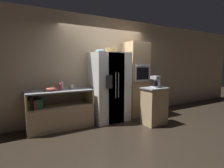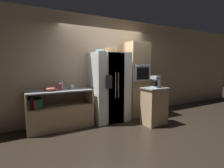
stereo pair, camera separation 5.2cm
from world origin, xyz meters
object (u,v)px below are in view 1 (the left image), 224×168
(wicker_basket, at_px, (111,50))
(mixing_bowl, at_px, (50,89))
(fruit_bowl, at_px, (101,51))
(bottle_tall, at_px, (61,86))
(wall_oven, at_px, (136,79))
(refrigerator, at_px, (110,87))
(mug, at_px, (71,87))
(bottle_short, at_px, (61,85))
(coffee_maker, at_px, (156,81))

(wicker_basket, distance_m, mixing_bowl, 1.77)
(mixing_bowl, bearing_deg, fruit_bowl, -0.12)
(bottle_tall, distance_m, mixing_bowl, 0.23)
(wall_oven, height_order, fruit_bowl, wall_oven)
(bottle_tall, bearing_deg, refrigerator, -0.84)
(fruit_bowl, xyz_separation_m, mug, (-0.77, 0.05, -0.89))
(wall_oven, height_order, bottle_short, wall_oven)
(mixing_bowl, bearing_deg, coffee_maker, -20.52)
(refrigerator, height_order, mixing_bowl, refrigerator)
(wicker_basket, xyz_separation_m, bottle_short, (-1.24, 0.19, -0.85))
(refrigerator, distance_m, wicker_basket, 0.96)
(wall_oven, xyz_separation_m, wicker_basket, (-0.90, -0.11, 0.80))
(refrigerator, relative_size, wicker_basket, 5.82)
(bottle_tall, relative_size, mixing_bowl, 0.75)
(coffee_maker, bearing_deg, wicker_basket, 139.24)
(wall_oven, relative_size, mixing_bowl, 7.49)
(bottle_tall, bearing_deg, bottle_short, 67.31)
(fruit_bowl, bearing_deg, bottle_tall, -176.34)
(refrigerator, relative_size, fruit_bowl, 6.16)
(coffee_maker, bearing_deg, bottle_short, 156.02)
(bottle_short, bearing_deg, refrigerator, -6.42)
(bottle_tall, distance_m, coffee_maker, 2.32)
(wicker_basket, bearing_deg, bottle_short, 171.51)
(wall_oven, xyz_separation_m, mug, (-1.90, 0.07, -0.11))
(bottle_tall, height_order, bottle_short, bottle_short)
(mug, height_order, mixing_bowl, mug)
(bottle_short, relative_size, mug, 1.84)
(wall_oven, distance_m, fruit_bowl, 1.37)
(wall_oven, bearing_deg, refrigerator, -175.88)
(refrigerator, bearing_deg, bottle_tall, 179.16)
(mug, height_order, coffee_maker, coffee_maker)
(bottle_short, bearing_deg, bottle_tall, -112.69)
(wall_oven, height_order, wicker_basket, wall_oven)
(wall_oven, distance_m, coffee_maker, 0.87)
(fruit_bowl, bearing_deg, bottle_short, 177.08)
(refrigerator, bearing_deg, coffee_maker, -42.24)
(wall_oven, distance_m, mixing_bowl, 2.41)
(wicker_basket, height_order, fruit_bowl, wicker_basket)
(wicker_basket, bearing_deg, coffee_maker, -40.76)
(bottle_tall, bearing_deg, wicker_basket, -2.89)
(refrigerator, relative_size, bottle_tall, 8.49)
(wicker_basket, distance_m, bottle_short, 1.51)
(wall_oven, bearing_deg, wicker_basket, -172.92)
(fruit_bowl, distance_m, coffee_maker, 1.61)
(bottle_tall, relative_size, mug, 1.61)
(fruit_bowl, relative_size, bottle_short, 1.21)
(fruit_bowl, height_order, mixing_bowl, fruit_bowl)
(wall_oven, height_order, mug, wall_oven)
(bottle_tall, height_order, mug, bottle_tall)
(refrigerator, relative_size, mug, 13.69)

